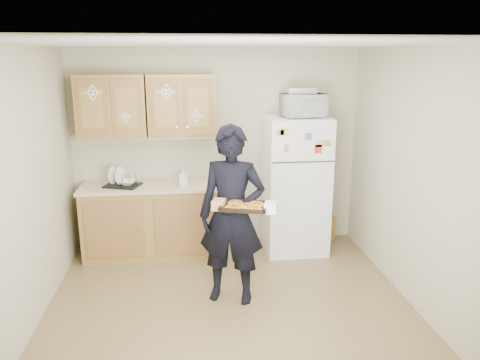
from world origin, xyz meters
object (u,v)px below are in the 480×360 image
at_px(person, 232,216).
at_px(baking_tray, 244,207).
at_px(dish_rack, 122,180).
at_px(refrigerator, 295,185).
at_px(microwave, 303,105).

bearing_deg(person, baking_tray, -55.63).
xyz_separation_m(baking_tray, dish_rack, (-1.28, 1.48, -0.09)).
relative_size(refrigerator, person, 0.95).
relative_size(person, microwave, 3.60).
xyz_separation_m(baking_tray, microwave, (0.88, 1.43, 0.77)).
xyz_separation_m(microwave, dish_rack, (-2.16, 0.05, -0.86)).
bearing_deg(dish_rack, person, -44.99).
height_order(refrigerator, person, person).
distance_m(person, baking_tray, 0.35).
height_order(refrigerator, baking_tray, refrigerator).
relative_size(refrigerator, dish_rack, 4.34).
relative_size(microwave, dish_rack, 1.27).
bearing_deg(baking_tray, dish_rack, 148.10).
distance_m(refrigerator, microwave, 0.99).
relative_size(baking_tray, microwave, 0.85).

